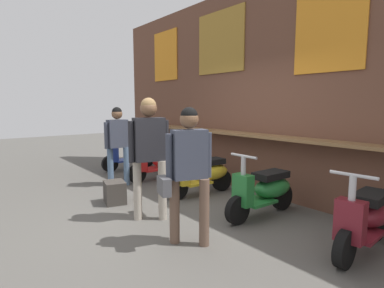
{
  "coord_description": "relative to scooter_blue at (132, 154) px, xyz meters",
  "views": [
    {
      "loc": [
        3.57,
        -2.55,
        1.66
      ],
      "look_at": [
        -0.92,
        1.0,
        0.92
      ],
      "focal_mm": 29.0,
      "sensor_mm": 36.0,
      "label": 1
    }
  ],
  "objects": [
    {
      "name": "shopper_passing",
      "position": [
        3.32,
        -1.41,
        0.69
      ],
      "size": [
        0.36,
        0.69,
        1.74
      ],
      "rotation": [
        0.0,
        0.0,
        2.92
      ],
      "color": "#ADA393",
      "rests_on": "ground_plane"
    },
    {
      "name": "ground_plane",
      "position": [
        3.51,
        -1.08,
        -0.39
      ],
      "size": [
        26.98,
        26.98,
        0.0
      ],
      "primitive_type": "plane",
      "color": "#56544F"
    },
    {
      "name": "scooter_green",
      "position": [
        4.24,
        0.0,
        0.0
      ],
      "size": [
        0.46,
        1.4,
        0.97
      ],
      "rotation": [
        0.0,
        0.0,
        -1.59
      ],
      "color": "#237533",
      "rests_on": "ground_plane"
    },
    {
      "name": "market_stall_facade",
      "position": [
        3.52,
        0.94,
        1.52
      ],
      "size": [
        9.64,
        0.61,
        3.82
      ],
      "color": "brown",
      "rests_on": "ground_plane"
    },
    {
      "name": "shopper_with_handbag",
      "position": [
        1.29,
        -0.95,
        0.57
      ],
      "size": [
        0.27,
        0.64,
        1.6
      ],
      "rotation": [
        0.0,
        0.0,
        3.13
      ],
      "color": "slate",
      "rests_on": "ground_plane"
    },
    {
      "name": "shopper_browsing",
      "position": [
        4.29,
        -1.49,
        0.59
      ],
      "size": [
        0.41,
        0.66,
        1.62
      ],
      "rotation": [
        0.0,
        0.0,
        -0.3
      ],
      "color": "brown",
      "rests_on": "ground_plane"
    },
    {
      "name": "scooter_red",
      "position": [
        1.36,
        0.0,
        0.0
      ],
      "size": [
        0.46,
        1.4,
        0.97
      ],
      "rotation": [
        0.0,
        0.0,
        -1.57
      ],
      "color": "red",
      "rests_on": "ground_plane"
    },
    {
      "name": "scooter_yellow",
      "position": [
        2.85,
        -0.0,
        0.0
      ],
      "size": [
        0.5,
        1.4,
        0.97
      ],
      "rotation": [
        0.0,
        0.0,
        -1.65
      ],
      "color": "gold",
      "rests_on": "ground_plane"
    },
    {
      "name": "scooter_maroon",
      "position": [
        5.66,
        -0.0,
        0.0
      ],
      "size": [
        0.5,
        1.4,
        0.97
      ],
      "rotation": [
        0.0,
        0.0,
        -1.49
      ],
      "color": "maroon",
      "rests_on": "ground_plane"
    },
    {
      "name": "merchandise_crate",
      "position": [
        2.3,
        -1.51,
        -0.2
      ],
      "size": [
        0.47,
        0.41,
        0.37
      ],
      "primitive_type": "cube",
      "rotation": [
        0.0,
        0.0,
        -0.24
      ],
      "color": "#3D3833",
      "rests_on": "ground_plane"
    },
    {
      "name": "scooter_blue",
      "position": [
        0.0,
        0.0,
        0.0
      ],
      "size": [
        0.46,
        1.4,
        0.97
      ],
      "rotation": [
        0.0,
        0.0,
        -1.61
      ],
      "color": "#233D9E",
      "rests_on": "ground_plane"
    }
  ]
}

